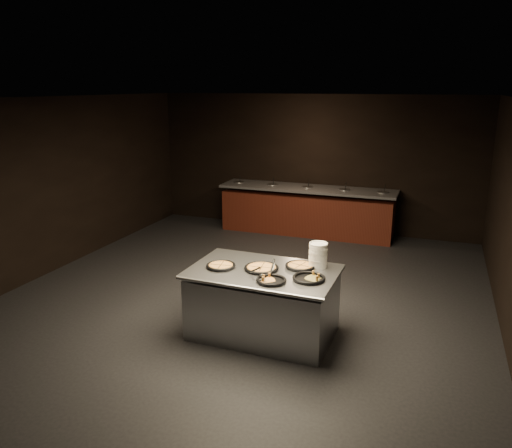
# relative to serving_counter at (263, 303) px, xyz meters

# --- Properties ---
(room) EXTENTS (7.02, 8.02, 2.92)m
(room) POSITION_rel_serving_counter_xyz_m (-0.63, 1.00, 1.03)
(room) COLOR black
(room) RESTS_ON ground
(salad_bar) EXTENTS (3.70, 0.83, 1.18)m
(salad_bar) POSITION_rel_serving_counter_xyz_m (-0.63, 4.56, 0.02)
(salad_bar) COLOR #521E13
(salad_bar) RESTS_ON ground
(serving_counter) EXTENTS (1.84, 1.20, 0.87)m
(serving_counter) POSITION_rel_serving_counter_xyz_m (0.00, 0.00, 0.00)
(serving_counter) COLOR #B5B7BC
(serving_counter) RESTS_ON ground
(plate_stack) EXTENTS (0.23, 0.23, 0.31)m
(plate_stack) POSITION_rel_serving_counter_xyz_m (0.61, 0.34, 0.61)
(plate_stack) COLOR white
(plate_stack) RESTS_ON serving_counter
(pan_veggie_whole) EXTENTS (0.37, 0.37, 0.04)m
(pan_veggie_whole) POSITION_rel_serving_counter_xyz_m (-0.53, -0.09, 0.47)
(pan_veggie_whole) COLOR black
(pan_veggie_whole) RESTS_ON serving_counter
(pan_cheese_whole) EXTENTS (0.43, 0.43, 0.04)m
(pan_cheese_whole) POSITION_rel_serving_counter_xyz_m (-0.03, 0.01, 0.47)
(pan_cheese_whole) COLOR black
(pan_cheese_whole) RESTS_ON serving_counter
(pan_cheese_slices_a) EXTENTS (0.39, 0.39, 0.04)m
(pan_cheese_slices_a) POSITION_rel_serving_counter_xyz_m (0.41, 0.25, 0.47)
(pan_cheese_slices_a) COLOR black
(pan_cheese_slices_a) RESTS_ON serving_counter
(pan_cheese_slices_b) EXTENTS (0.36, 0.36, 0.04)m
(pan_cheese_slices_b) POSITION_rel_serving_counter_xyz_m (0.22, -0.33, 0.47)
(pan_cheese_slices_b) COLOR black
(pan_cheese_slices_b) RESTS_ON serving_counter
(pan_veggie_slices) EXTENTS (0.39, 0.39, 0.04)m
(pan_veggie_slices) POSITION_rel_serving_counter_xyz_m (0.61, -0.11, 0.47)
(pan_veggie_slices) COLOR black
(pan_veggie_slices) RESTS_ON serving_counter
(server_left) EXTENTS (0.12, 0.34, 0.17)m
(server_left) POSITION_rel_serving_counter_xyz_m (0.15, -0.06, 0.53)
(server_left) COLOR #B5B7BC
(server_left) RESTS_ON serving_counter
(server_right) EXTENTS (0.30, 0.20, 0.16)m
(server_right) POSITION_rel_serving_counter_xyz_m (0.04, -0.30, 0.53)
(server_right) COLOR #B5B7BC
(server_right) RESTS_ON serving_counter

